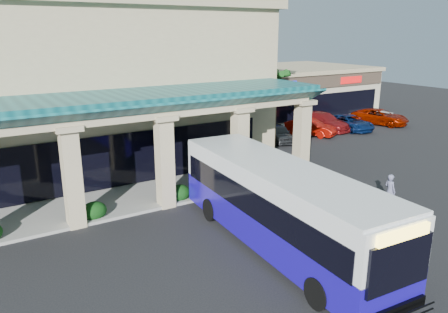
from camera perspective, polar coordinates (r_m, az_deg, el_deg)
ground at (r=20.06m, az=6.84°, el=-9.54°), size 110.00×110.00×0.00m
main_building at (r=30.33m, az=-25.53°, el=8.90°), size 30.80×14.80×11.35m
arcade at (r=21.85m, az=-21.58°, el=-0.44°), size 30.00×6.20×5.70m
strip_mall at (r=48.50m, az=5.84°, el=8.59°), size 22.50×12.50×4.90m
palm_0 at (r=32.46m, az=6.63°, el=6.46°), size 2.40×2.40×6.60m
palm_1 at (r=35.46m, az=4.85°, el=6.66°), size 2.40×2.40×5.80m
broadleaf_tree at (r=38.58m, az=-2.05°, el=6.71°), size 2.60×2.60×4.81m
transit_bus at (r=17.95m, az=7.19°, el=-6.61°), size 3.75×12.65×3.49m
pedestrian at (r=23.56m, az=20.84°, el=-4.24°), size 0.48×0.68×1.77m
car_silver at (r=35.77m, az=7.09°, el=3.08°), size 2.78×4.42×1.40m
car_white at (r=38.29m, az=11.21°, el=3.77°), size 3.13×4.59×1.43m
car_red at (r=40.80m, az=12.81°, el=4.52°), size 3.05×5.70×1.57m
car_gray at (r=41.36m, az=16.12°, el=4.28°), size 2.68×5.03×1.35m
car_extra at (r=44.75m, az=19.69°, el=4.90°), size 3.99×5.78×1.47m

